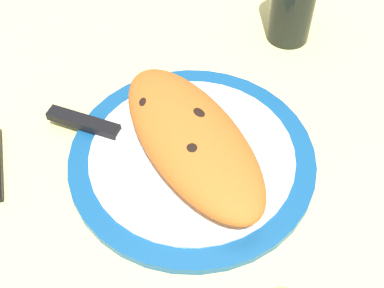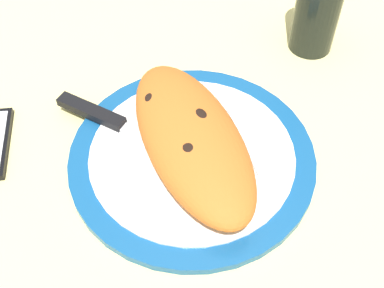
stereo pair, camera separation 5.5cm
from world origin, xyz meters
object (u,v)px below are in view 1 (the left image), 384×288
plate (192,157)px  calzone (193,139)px  fork (230,117)px  knife (105,129)px

plate → calzone: 3.80cm
plate → fork: bearing=-77.6°
calzone → fork: size_ratio=1.91×
fork → plate: bearing=102.4°
knife → calzone: bearing=-144.8°
calzone → fork: bearing=-76.8°
plate → fork: size_ratio=2.11×
plate → fork: 8.18cm
knife → fork: bearing=-119.1°
plate → knife: knife is taller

